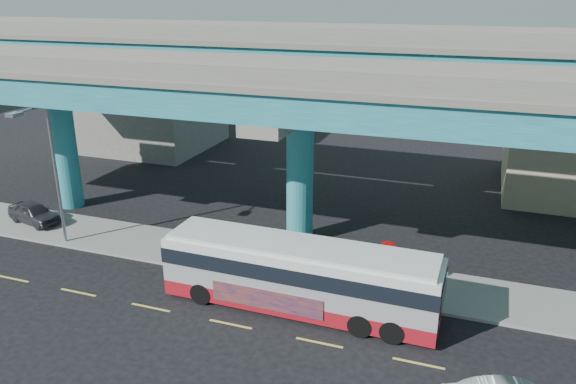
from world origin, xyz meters
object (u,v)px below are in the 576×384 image
(transit_bus, at_px, (300,274))
(street_lamp, at_px, (45,156))
(stop_sign, at_px, (387,256))
(parked_car, at_px, (34,213))

(transit_bus, distance_m, street_lamp, 15.20)
(stop_sign, bearing_deg, transit_bus, -135.18)
(stop_sign, bearing_deg, street_lamp, -165.62)
(street_lamp, xyz_separation_m, stop_sign, (18.17, 0.75, -3.15))
(street_lamp, bearing_deg, stop_sign, 2.35)
(stop_sign, bearing_deg, parked_car, -171.57)
(transit_bus, relative_size, parked_car, 3.17)
(transit_bus, relative_size, stop_sign, 4.49)
(street_lamp, bearing_deg, transit_bus, -5.77)
(transit_bus, xyz_separation_m, stop_sign, (3.47, 2.23, 0.42))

